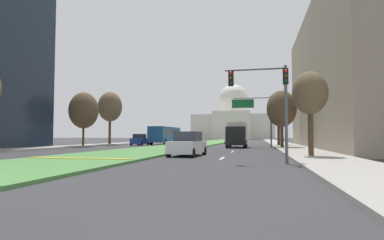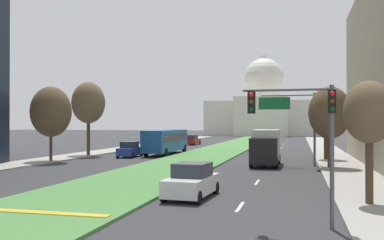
{
  "view_description": "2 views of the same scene",
  "coord_description": "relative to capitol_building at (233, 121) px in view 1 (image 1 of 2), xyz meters",
  "views": [
    {
      "loc": [
        10.2,
        -7.0,
        1.46
      ],
      "look_at": [
        0.14,
        40.66,
        3.95
      ],
      "focal_mm": 29.1,
      "sensor_mm": 36.0,
      "label": 1
    },
    {
      "loc": [
        10.53,
        -6.28,
        3.83
      ],
      "look_at": [
        -0.46,
        38.05,
        4.14
      ],
      "focal_mm": 40.39,
      "sensor_mm": 36.0,
      "label": 2
    }
  ],
  "objects": [
    {
      "name": "ground_plane",
      "position": [
        0.0,
        -63.6,
        -8.05
      ],
      "size": [
        283.35,
        283.35,
        0.0
      ],
      "primitive_type": "plane",
      "color": "#333335"
    },
    {
      "name": "grass_median",
      "position": [
        0.0,
        -70.04,
        -7.98
      ],
      "size": [
        7.28,
        115.92,
        0.14
      ],
      "primitive_type": "cube",
      "color": "#4C8442",
      "rests_on": "ground_plane"
    },
    {
      "name": "median_curb_nose",
      "position": [
        0.0,
        -118.61,
        -7.89
      ],
      "size": [
        6.55,
        0.5,
        0.04
      ],
      "primitive_type": "cube",
      "color": "gold",
      "rests_on": "grass_median"
    },
    {
      "name": "lane_dashes_right",
      "position": [
        7.91,
        -85.38,
        -8.04
      ],
      "size": [
        0.16,
        60.9,
        0.01
      ],
      "color": "silver",
      "rests_on": "ground_plane"
    },
    {
      "name": "sidewalk_left",
      "position": [
        -14.18,
        -76.48,
        -7.97
      ],
      "size": [
        4.0,
        115.92,
        0.15
      ],
      "primitive_type": "cube",
      "color": "#9E9991",
      "rests_on": "ground_plane"
    },
    {
      "name": "sidewalk_right",
      "position": [
        14.18,
        -76.48,
        -7.97
      ],
      "size": [
        4.0,
        115.92,
        0.15
      ],
      "primitive_type": "cube",
      "color": "#9E9991",
      "rests_on": "ground_plane"
    },
    {
      "name": "midrise_block_right",
      "position": [
        24.09,
        -96.16,
        0.2
      ],
      "size": [
        15.82,
        34.8,
        16.5
      ],
      "primitive_type": "cube",
      "color": "gray",
      "rests_on": "ground_plane"
    },
    {
      "name": "capitol_building",
      "position": [
        0.0,
        0.0,
        0.0
      ],
      "size": [
        34.13,
        23.11,
        24.75
      ],
      "color": "silver",
      "rests_on": "ground_plane"
    },
    {
      "name": "traffic_light_near_right",
      "position": [
        10.84,
        -118.05,
        -4.25
      ],
      "size": [
        3.34,
        0.35,
        5.2
      ],
      "color": "#515456",
      "rests_on": "ground_plane"
    },
    {
      "name": "overhead_guide_sign",
      "position": [
        10.1,
        -94.65,
        -3.43
      ],
      "size": [
        5.0,
        0.2,
        6.5
      ],
      "color": "#515456",
      "rests_on": "ground_plane"
    },
    {
      "name": "street_tree_right_near",
      "position": [
        13.65,
        -113.21,
        -3.79
      ],
      "size": [
        2.3,
        2.3,
        5.77
      ],
      "color": "#4C3823",
      "rests_on": "ground_plane"
    },
    {
      "name": "street_tree_left_mid",
      "position": [
        -12.91,
        -96.85,
        -3.14
      ],
      "size": [
        3.93,
        3.93,
        7.38
      ],
      "color": "#4C3823",
      "rests_on": "ground_plane"
    },
    {
      "name": "street_tree_right_mid",
      "position": [
        13.02,
        -96.78,
        -3.39
      ],
      "size": [
        3.48,
        3.48,
        6.86
      ],
      "color": "#4C3823",
      "rests_on": "ground_plane"
    },
    {
      "name": "street_tree_left_far",
      "position": [
        -13.05,
        -88.89,
        -1.92
      ],
      "size": [
        3.83,
        3.83,
        8.56
      ],
      "color": "#4C3823",
      "rests_on": "ground_plane"
    },
    {
      "name": "street_tree_right_far",
      "position": [
        13.18,
        -88.53,
        -3.4
      ],
      "size": [
        2.77,
        2.77,
        6.44
      ],
      "color": "#4C3823",
      "rests_on": "ground_plane"
    },
    {
      "name": "sedan_lead_stopped",
      "position": [
        5.18,
        -112.78,
        -7.22
      ],
      "size": [
        2.21,
        4.31,
        1.77
      ],
      "color": "silver",
      "rests_on": "ground_plane"
    },
    {
      "name": "sedan_midblock",
      "position": [
        -7.87,
        -89.02,
        -7.23
      ],
      "size": [
        2.1,
        4.47,
        1.75
      ],
      "color": "navy",
      "rests_on": "ground_plane"
    },
    {
      "name": "sedan_distant",
      "position": [
        5.1,
        -75.54,
        -7.26
      ],
      "size": [
        1.88,
        4.42,
        1.69
      ],
      "color": "silver",
      "rests_on": "ground_plane"
    },
    {
      "name": "sedan_far_horizon",
      "position": [
        -7.52,
        -61.39,
        -7.24
      ],
      "size": [
        2.11,
        4.69,
        1.72
      ],
      "color": "maroon",
      "rests_on": "ground_plane"
    },
    {
      "name": "box_truck_delivery",
      "position": [
        7.65,
        -95.15,
        -6.37
      ],
      "size": [
        2.4,
        6.4,
        3.2
      ],
      "color": "black",
      "rests_on": "ground_plane"
    },
    {
      "name": "city_bus",
      "position": [
        -5.18,
        -84.12,
        -6.28
      ],
      "size": [
        2.62,
        11.0,
        2.95
      ],
      "color": "#1E4C8C",
      "rests_on": "ground_plane"
    }
  ]
}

